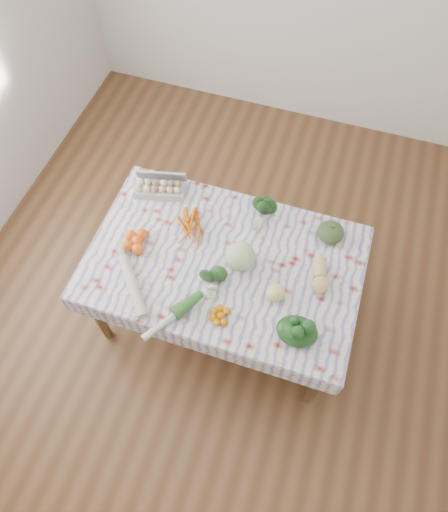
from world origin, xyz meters
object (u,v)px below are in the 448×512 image
at_px(butternut_squash, 320,275).
at_px(dining_table, 224,267).
at_px(cabbage, 240,256).
at_px(kabocha_squash, 331,232).
at_px(egg_carton, 160,189).
at_px(grapefruit, 276,293).

bearing_deg(butternut_squash, dining_table, 173.62).
relative_size(cabbage, butternut_squash, 0.81).
distance_m(dining_table, kabocha_squash, 0.70).
height_order(dining_table, cabbage, cabbage).
distance_m(egg_carton, butternut_squash, 1.18).
bearing_deg(grapefruit, cabbage, 150.37).
height_order(egg_carton, butternut_squash, butternut_squash).
distance_m(butternut_squash, grapefruit, 0.29).
relative_size(dining_table, kabocha_squash, 9.70).
xyz_separation_m(dining_table, egg_carton, (-0.56, 0.36, 0.13)).
bearing_deg(dining_table, kabocha_squash, 32.90).
relative_size(egg_carton, kabocha_squash, 2.00).
relative_size(dining_table, cabbage, 8.92).
bearing_deg(butternut_squash, grapefruit, -150.29).
bearing_deg(dining_table, butternut_squash, 5.68).
bearing_deg(butternut_squash, cabbage, 173.60).
xyz_separation_m(kabocha_squash, cabbage, (-0.48, -0.36, 0.04)).
distance_m(cabbage, butternut_squash, 0.48).
bearing_deg(kabocha_squash, egg_carton, -179.36).
bearing_deg(cabbage, kabocha_squash, 37.17).
bearing_deg(kabocha_squash, cabbage, -142.83).
bearing_deg(kabocha_squash, butternut_squash, -89.70).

